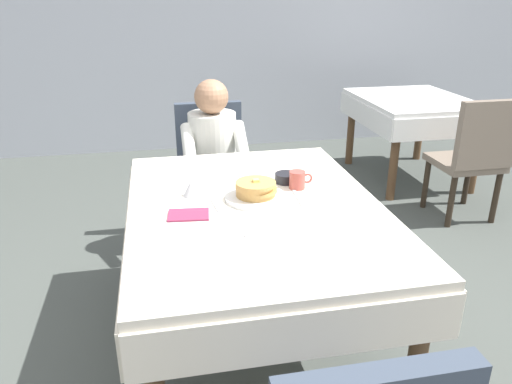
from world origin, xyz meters
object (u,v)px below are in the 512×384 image
object	(u,v)px
syrup_pitcher	(191,188)
fork_left_of_plate	(215,204)
cup_coffee	(298,180)
breakfast_stack	(256,189)
plate_breakfast	(256,197)
spoon_near_edge	(262,232)
chair_diner	(211,165)
bowl_butter	(286,178)
background_table_far	(412,111)
diner_person	(214,152)
dining_table_main	(255,222)
knife_right_of_plate	(298,197)
background_chair_empty	(475,153)

from	to	relation	value
syrup_pitcher	fork_left_of_plate	bearing A→B (deg)	-52.24
cup_coffee	fork_left_of_plate	distance (m)	0.43
breakfast_stack	syrup_pitcher	distance (m)	0.30
plate_breakfast	spoon_near_edge	distance (m)	0.34
plate_breakfast	cup_coffee	world-z (taller)	cup_coffee
breakfast_stack	chair_diner	bearing A→B (deg)	94.12
bowl_butter	background_table_far	distance (m)	2.40
diner_person	background_table_far	distance (m)	2.13
diner_person	breakfast_stack	bearing A→B (deg)	94.78
dining_table_main	plate_breakfast	distance (m)	0.11
breakfast_stack	background_table_far	xyz separation A→B (m)	(1.81, 1.95, -0.17)
cup_coffee	knife_right_of_plate	xyz separation A→B (m)	(-0.03, -0.11, -0.04)
dining_table_main	background_table_far	size ratio (longest dim) A/B	1.36
diner_person	syrup_pitcher	xyz separation A→B (m)	(-0.20, -0.86, 0.11)
spoon_near_edge	background_chair_empty	bearing A→B (deg)	25.91
plate_breakfast	syrup_pitcher	bearing A→B (deg)	160.78
cup_coffee	background_table_far	xyz separation A→B (m)	(1.58, 1.86, -0.16)
chair_diner	background_table_far	distance (m)	2.06
spoon_near_edge	cup_coffee	bearing A→B (deg)	48.47
knife_right_of_plate	diner_person	bearing A→B (deg)	18.59
fork_left_of_plate	background_chair_empty	bearing A→B (deg)	-68.67
diner_person	cup_coffee	bearing A→B (deg)	109.09
bowl_butter	fork_left_of_plate	size ratio (longest dim) A/B	0.61
knife_right_of_plate	background_chair_empty	world-z (taller)	background_chair_empty
dining_table_main	breakfast_stack	xyz separation A→B (m)	(0.01, 0.06, 0.14)
background_chair_empty	background_table_far	bearing A→B (deg)	90.00
plate_breakfast	fork_left_of_plate	xyz separation A→B (m)	(-0.19, -0.02, -0.01)
background_table_far	background_chair_empty	size ratio (longest dim) A/B	1.21
spoon_near_edge	syrup_pitcher	bearing A→B (deg)	109.00
background_table_far	background_chair_empty	bearing A→B (deg)	-90.00
bowl_butter	chair_diner	bearing A→B (deg)	105.98
dining_table_main	spoon_near_edge	distance (m)	0.30
fork_left_of_plate	dining_table_main	bearing A→B (deg)	-105.99
diner_person	bowl_butter	distance (m)	0.83
breakfast_stack	bowl_butter	bearing A→B (deg)	43.44
chair_diner	spoon_near_edge	distance (m)	1.47
chair_diner	knife_right_of_plate	size ratio (longest dim) A/B	4.65
chair_diner	cup_coffee	xyz separation A→B (m)	(0.30, -1.03, 0.25)
dining_table_main	background_chair_empty	distance (m)	2.11
spoon_near_edge	breakfast_stack	bearing A→B (deg)	73.12
dining_table_main	bowl_butter	distance (m)	0.33
cup_coffee	background_chair_empty	world-z (taller)	background_chair_empty
knife_right_of_plate	background_chair_empty	size ratio (longest dim) A/B	0.22
chair_diner	diner_person	size ratio (longest dim) A/B	0.83
diner_person	background_table_far	bearing A→B (deg)	-152.33
fork_left_of_plate	spoon_near_edge	distance (m)	0.35
breakfast_stack	background_chair_empty	distance (m)	2.08
breakfast_stack	spoon_near_edge	xyz separation A→B (m)	(-0.04, -0.34, -0.05)
fork_left_of_plate	spoon_near_edge	bearing A→B (deg)	-160.54
chair_diner	syrup_pitcher	size ratio (longest dim) A/B	11.62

